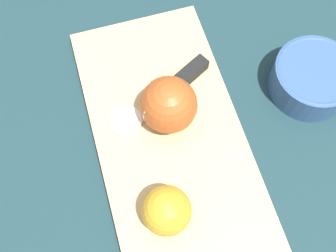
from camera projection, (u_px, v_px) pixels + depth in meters
ground_plane at (168, 136)px, 0.61m from camera, size 4.00×4.00×0.00m
cutting_board at (168, 133)px, 0.60m from camera, size 0.45×0.26×0.02m
apple_half_left at (167, 211)px, 0.51m from camera, size 0.07×0.07×0.07m
apple_half_right at (168, 105)px, 0.56m from camera, size 0.08×0.08×0.08m
knife at (188, 76)px, 0.62m from camera, size 0.10×0.13×0.02m
apple_slice at (126, 121)px, 0.59m from camera, size 0.05×0.05×0.01m
bowl at (312, 78)px, 0.61m from camera, size 0.13×0.13×0.05m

